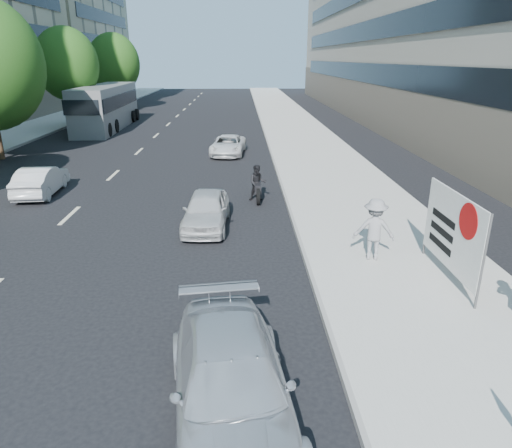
{
  "coord_description": "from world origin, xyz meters",
  "views": [
    {
      "loc": [
        -0.3,
        -7.72,
        5.33
      ],
      "look_at": [
        0.04,
        2.86,
        1.47
      ],
      "focal_mm": 32.0,
      "sensor_mm": 36.0,
      "label": 1
    }
  ],
  "objects_px": {
    "motorcycle": "(258,185)",
    "protest_banner": "(452,231)",
    "jogger": "(374,229)",
    "parked_sedan": "(231,383)",
    "white_sedan_near": "(206,210)",
    "white_sedan_far": "(228,145)",
    "bus": "(107,107)",
    "white_sedan_mid": "(41,180)"
  },
  "relations": [
    {
      "from": "white_sedan_mid",
      "to": "motorcycle",
      "type": "relative_size",
      "value": 1.76
    },
    {
      "from": "protest_banner",
      "to": "jogger",
      "type": "bearing_deg",
      "value": 141.11
    },
    {
      "from": "jogger",
      "to": "white_sedan_far",
      "type": "distance_m",
      "value": 15.83
    },
    {
      "from": "parked_sedan",
      "to": "motorcycle",
      "type": "distance_m",
      "value": 11.71
    },
    {
      "from": "jogger",
      "to": "protest_banner",
      "type": "xyz_separation_m",
      "value": [
        1.53,
        -1.23,
        0.4
      ]
    },
    {
      "from": "white_sedan_mid",
      "to": "white_sedan_far",
      "type": "xyz_separation_m",
      "value": [
        7.51,
        8.06,
        -0.05
      ]
    },
    {
      "from": "white_sedan_far",
      "to": "motorcycle",
      "type": "xyz_separation_m",
      "value": [
        1.39,
        -9.17,
        0.09
      ]
    },
    {
      "from": "jogger",
      "to": "white_sedan_near",
      "type": "distance_m",
      "value": 5.65
    },
    {
      "from": "parked_sedan",
      "to": "white_sedan_near",
      "type": "relative_size",
      "value": 1.27
    },
    {
      "from": "white_sedan_near",
      "to": "motorcycle",
      "type": "xyz_separation_m",
      "value": [
        1.82,
        3.0,
        0.04
      ]
    },
    {
      "from": "white_sedan_far",
      "to": "motorcycle",
      "type": "height_order",
      "value": "motorcycle"
    },
    {
      "from": "white_sedan_near",
      "to": "jogger",
      "type": "bearing_deg",
      "value": -30.52
    },
    {
      "from": "jogger",
      "to": "parked_sedan",
      "type": "xyz_separation_m",
      "value": [
        -3.75,
        -5.62,
        -0.36
      ]
    },
    {
      "from": "protest_banner",
      "to": "bus",
      "type": "xyz_separation_m",
      "value": [
        -15.78,
        27.6,
        0.23
      ]
    },
    {
      "from": "jogger",
      "to": "protest_banner",
      "type": "distance_m",
      "value": 2.0
    },
    {
      "from": "motorcycle",
      "to": "protest_banner",
      "type": "bearing_deg",
      "value": -58.77
    },
    {
      "from": "protest_banner",
      "to": "white_sedan_far",
      "type": "height_order",
      "value": "protest_banner"
    },
    {
      "from": "parked_sedan",
      "to": "white_sedan_far",
      "type": "bearing_deg",
      "value": 84.38
    },
    {
      "from": "jogger",
      "to": "motorcycle",
      "type": "bearing_deg",
      "value": -52.43
    },
    {
      "from": "protest_banner",
      "to": "parked_sedan",
      "type": "relative_size",
      "value": 0.69
    },
    {
      "from": "protest_banner",
      "to": "motorcycle",
      "type": "relative_size",
      "value": 1.5
    },
    {
      "from": "white_sedan_near",
      "to": "bus",
      "type": "distance_m",
      "value": 25.19
    },
    {
      "from": "white_sedan_far",
      "to": "white_sedan_near",
      "type": "bearing_deg",
      "value": -86.14
    },
    {
      "from": "white_sedan_far",
      "to": "white_sedan_mid",
      "type": "bearing_deg",
      "value": -127.1
    },
    {
      "from": "protest_banner",
      "to": "bus",
      "type": "height_order",
      "value": "bus"
    },
    {
      "from": "protest_banner",
      "to": "white_sedan_near",
      "type": "relative_size",
      "value": 0.87
    },
    {
      "from": "parked_sedan",
      "to": "motorcycle",
      "type": "xyz_separation_m",
      "value": [
        0.83,
        11.68,
        -0.01
      ]
    },
    {
      "from": "white_sedan_far",
      "to": "bus",
      "type": "xyz_separation_m",
      "value": [
        -9.94,
        11.14,
        1.09
      ]
    },
    {
      "from": "parked_sedan",
      "to": "bus",
      "type": "relative_size",
      "value": 0.37
    },
    {
      "from": "white_sedan_far",
      "to": "bus",
      "type": "bearing_deg",
      "value": 137.62
    },
    {
      "from": "white_sedan_mid",
      "to": "motorcycle",
      "type": "xyz_separation_m",
      "value": [
        8.89,
        -1.11,
        0.04
      ]
    },
    {
      "from": "white_sedan_mid",
      "to": "white_sedan_near",
      "type": "bearing_deg",
      "value": 146.21
    },
    {
      "from": "motorcycle",
      "to": "jogger",
      "type": "bearing_deg",
      "value": -64.42
    },
    {
      "from": "jogger",
      "to": "bus",
      "type": "xyz_separation_m",
      "value": [
        -14.25,
        26.37,
        0.63
      ]
    },
    {
      "from": "bus",
      "to": "motorcycle",
      "type": "bearing_deg",
      "value": -62.11
    },
    {
      "from": "jogger",
      "to": "white_sedan_far",
      "type": "bearing_deg",
      "value": -62.37
    },
    {
      "from": "jogger",
      "to": "parked_sedan",
      "type": "relative_size",
      "value": 0.38
    },
    {
      "from": "white_sedan_mid",
      "to": "white_sedan_far",
      "type": "relative_size",
      "value": 0.92
    },
    {
      "from": "parked_sedan",
      "to": "motorcycle",
      "type": "relative_size",
      "value": 2.19
    },
    {
      "from": "white_sedan_mid",
      "to": "motorcycle",
      "type": "distance_m",
      "value": 8.96
    },
    {
      "from": "parked_sedan",
      "to": "white_sedan_near",
      "type": "xyz_separation_m",
      "value": [
        -0.98,
        8.68,
        -0.05
      ]
    },
    {
      "from": "jogger",
      "to": "bus",
      "type": "bearing_deg",
      "value": -49.78
    }
  ]
}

